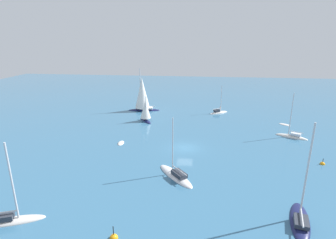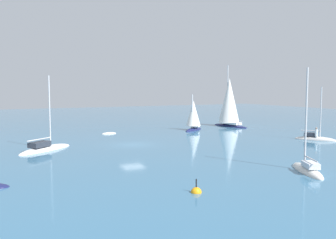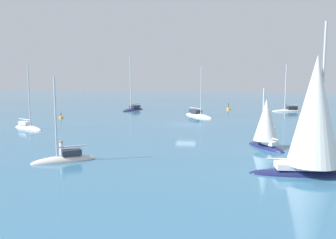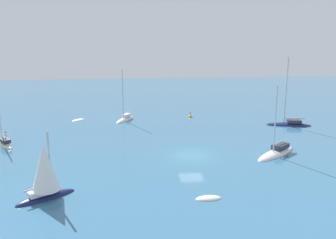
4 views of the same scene
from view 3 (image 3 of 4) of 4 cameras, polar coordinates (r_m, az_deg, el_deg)
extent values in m
plane|color=teal|center=(47.34, 2.83, -0.83)|extent=(160.00, 160.00, 0.00)
ellipsoid|color=silver|center=(47.00, -21.11, -1.38)|extent=(3.51, 5.32, 0.90)
cube|color=silver|center=(47.45, -21.55, -0.52)|extent=(1.49, 1.82, 0.41)
cylinder|color=silver|center=(46.13, -21.00, 3.67)|extent=(0.15, 0.15, 7.42)
cylinder|color=silver|center=(47.42, -21.59, 0.02)|extent=(1.19, 2.20, 0.12)
ellipsoid|color=#191E4C|center=(33.95, 15.09, -4.35)|extent=(4.60, 3.58, 0.80)
cube|color=white|center=(33.40, 15.73, -3.54)|extent=(1.63, 1.45, 0.37)
cylinder|color=silver|center=(33.87, 14.75, 0.58)|extent=(0.16, 0.16, 4.97)
cylinder|color=silver|center=(33.30, 15.79, -2.81)|extent=(1.86, 1.30, 0.13)
cone|color=white|center=(33.59, 15.16, -0.04)|extent=(2.98, 2.98, 3.72)
ellipsoid|color=#191E4C|center=(65.92, -5.56, 1.47)|extent=(6.69, 3.35, 0.78)
cube|color=#2D333D|center=(66.53, -5.22, 2.05)|extent=(2.19, 1.70, 0.42)
cylinder|color=silver|center=(65.04, -5.90, 5.89)|extent=(0.18, 0.18, 9.41)
cylinder|color=silver|center=(66.51, -5.21, 2.45)|extent=(2.85, 0.87, 0.14)
ellipsoid|color=silver|center=(29.10, -16.04, -6.33)|extent=(3.76, 4.67, 0.90)
cube|color=#2D333D|center=(29.04, -14.94, -4.99)|extent=(1.52, 1.67, 0.41)
cylinder|color=silver|center=(28.43, -17.25, 0.35)|extent=(0.14, 0.14, 5.98)
cylinder|color=silver|center=(28.95, -14.92, -4.11)|extent=(1.34, 1.86, 0.11)
cylinder|color=white|center=(29.20, -16.37, -4.48)|extent=(0.32, 0.32, 0.90)
sphere|color=gray|center=(29.09, -16.41, -3.38)|extent=(0.24, 0.24, 0.24)
ellipsoid|color=white|center=(56.33, 4.79, 0.47)|extent=(6.50, 5.62, 0.92)
cube|color=#2D333D|center=(56.95, 4.35, 1.28)|extent=(2.36, 2.20, 0.51)
cylinder|color=silver|center=(55.40, 5.23, 4.53)|extent=(0.14, 0.14, 7.12)
cylinder|color=silver|center=(56.93, 4.33, 1.79)|extent=(2.54, 2.04, 0.11)
ellipsoid|color=silver|center=(67.19, 18.32, 1.24)|extent=(3.39, 6.07, 0.73)
cube|color=#2D333D|center=(67.47, 18.87, 1.78)|extent=(1.54, 2.02, 0.52)
cylinder|color=silver|center=(66.61, 18.01, 4.86)|extent=(0.18, 0.18, 7.75)
cylinder|color=silver|center=(67.44, 18.91, 2.21)|extent=(1.08, 2.57, 0.15)
ellipsoid|color=silver|center=(46.46, 15.92, -1.26)|extent=(2.10, 1.06, 0.44)
ellipsoid|color=#191E4C|center=(26.26, 20.91, -8.02)|extent=(2.58, 7.73, 0.74)
cube|color=white|center=(25.87, 19.03, -6.87)|extent=(1.48, 2.40, 0.39)
cylinder|color=silver|center=(25.65, 23.07, 3.28)|extent=(0.16, 0.16, 9.62)
cylinder|color=silver|center=(25.76, 18.99, -5.91)|extent=(0.50, 3.41, 0.13)
cone|color=white|center=(25.60, 22.12, 1.28)|extent=(3.76, 3.76, 7.22)
sphere|color=orange|center=(67.57, 9.48, 1.55)|extent=(0.75, 0.75, 0.75)
cylinder|color=black|center=(67.49, 9.50, 2.22)|extent=(0.08, 0.08, 0.85)
sphere|color=orange|center=(56.45, -16.45, 0.21)|extent=(0.66, 0.66, 0.66)
cylinder|color=black|center=(56.39, -16.47, 0.80)|extent=(0.08, 0.08, 0.50)
camera|label=1|loc=(87.05, 5.19, 14.12)|focal=28.80mm
camera|label=2|loc=(75.52, -25.43, 6.35)|focal=39.28mm
camera|label=4|loc=(49.71, 48.49, 11.14)|focal=38.35mm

